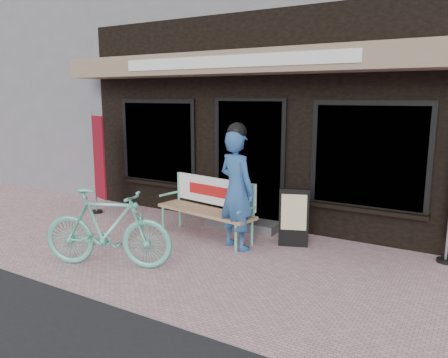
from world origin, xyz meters
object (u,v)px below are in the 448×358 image
Objects in this scene: person at (237,188)px; bicycle at (107,228)px; menu_stand at (294,217)px; bench at (209,203)px; nobori_red at (98,163)px.

person is 1.91m from bicycle.
menu_stand is at bearing -63.89° from bicycle.
bench is 1.37m from menu_stand.
bench is 0.77m from person.
bench is 1.03× the size of bicycle.
bicycle is 2.73m from nobori_red.
person is at bearing -11.34° from bench.
nobori_red is at bearing -171.44° from bench.
person is (0.63, -0.24, 0.36)m from bench.
bicycle is 0.90× the size of nobori_red.
menu_stand is at bearing 53.23° from person.
person reaches higher than bicycle.
person is 0.98m from menu_stand.
menu_stand is (1.81, 2.00, -0.07)m from bicycle.
bench is at bearing 177.45° from person.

